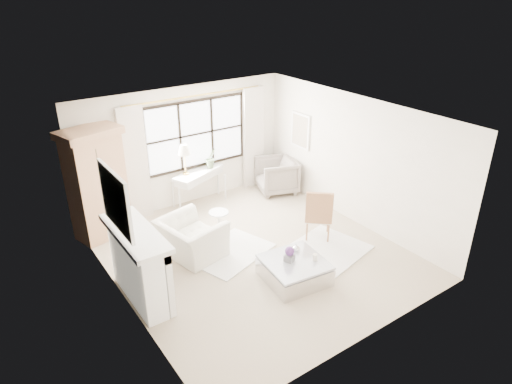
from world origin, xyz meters
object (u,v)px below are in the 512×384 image
Objects in this scene: armoire at (97,183)px; club_armchair at (191,238)px; coffee_table at (294,270)px; console_table at (200,187)px.

armoire reaches higher than club_armchair.
armoire reaches higher than coffee_table.
coffee_table is at bearing -113.25° from console_table.
console_table is at bearing -11.21° from armoire.
club_armchair is at bearing -72.10° from armoire.
club_armchair reaches higher than coffee_table.
armoire is 2.42m from console_table.
armoire is 2.19m from club_armchair.
console_table is 1.24× the size of coffee_table.
armoire is 4.18m from coffee_table.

